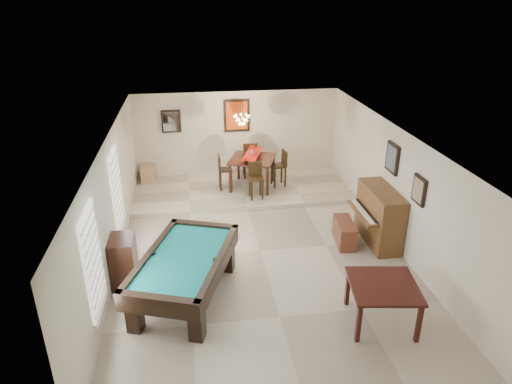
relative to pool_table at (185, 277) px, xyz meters
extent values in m
cube|color=beige|center=(1.60, 1.43, -0.44)|extent=(6.00, 9.00, 0.02)
cube|color=silver|center=(1.60, 5.93, 0.87)|extent=(6.00, 0.04, 2.60)
cube|color=silver|center=(1.60, -3.07, 0.87)|extent=(6.00, 0.04, 2.60)
cube|color=silver|center=(-1.40, 1.43, 0.87)|extent=(0.04, 9.00, 2.60)
cube|color=silver|center=(4.60, 1.43, 0.87)|extent=(0.04, 9.00, 2.60)
cube|color=white|center=(1.60, 1.43, 2.17)|extent=(6.00, 9.00, 0.04)
cube|color=beige|center=(1.60, 4.68, -0.37)|extent=(6.00, 2.50, 0.12)
cube|color=white|center=(-1.37, -0.77, 0.97)|extent=(0.06, 1.00, 1.70)
cube|color=white|center=(-1.37, 2.03, 0.97)|extent=(0.06, 1.00, 1.70)
cube|color=brown|center=(3.54, 1.51, -0.17)|extent=(0.47, 0.97, 0.52)
cube|color=black|center=(-1.15, 0.59, 0.07)|extent=(0.45, 0.67, 1.01)
cube|color=tan|center=(-1.07, 5.60, -0.09)|extent=(0.41, 0.51, 0.44)
cube|color=#D84C14|center=(1.60, 5.89, 1.47)|extent=(0.75, 0.06, 0.95)
cube|color=white|center=(-0.30, 5.89, 1.37)|extent=(0.55, 0.06, 0.65)
cube|color=slate|center=(4.56, 1.73, 1.47)|extent=(0.06, 0.55, 0.65)
cube|color=gray|center=(4.56, 0.43, 1.27)|extent=(0.06, 0.45, 0.55)
camera|label=1|loc=(0.26, -7.10, 4.80)|focal=32.00mm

